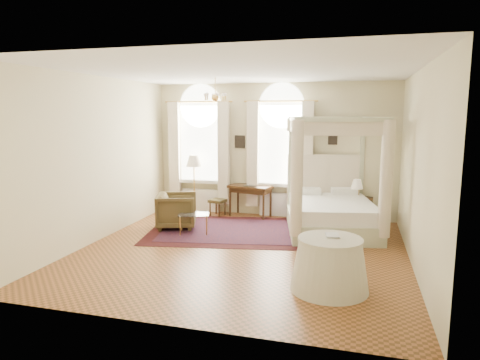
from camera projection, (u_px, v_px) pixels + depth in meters
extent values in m
plane|color=brown|center=(242.00, 251.00, 8.04)|extent=(6.00, 6.00, 0.00)
plane|color=beige|center=(273.00, 150.00, 10.64)|extent=(6.00, 0.00, 6.00)
plane|color=beige|center=(174.00, 193.00, 4.93)|extent=(6.00, 0.00, 6.00)
plane|color=beige|center=(97.00, 159.00, 8.57)|extent=(0.00, 6.00, 6.00)
plane|color=beige|center=(418.00, 170.00, 7.00)|extent=(0.00, 6.00, 6.00)
plane|color=white|center=(242.00, 71.00, 7.53)|extent=(6.00, 6.00, 0.00)
cube|color=white|center=(201.00, 143.00, 11.09)|extent=(1.10, 0.04, 1.90)
cylinder|color=white|center=(200.00, 106.00, 10.94)|extent=(1.10, 0.04, 1.10)
cube|color=white|center=(200.00, 181.00, 11.16)|extent=(1.32, 0.24, 0.08)
cube|color=beige|center=(175.00, 152.00, 11.14)|extent=(0.28, 0.14, 2.60)
cube|color=beige|center=(224.00, 154.00, 10.79)|extent=(0.28, 0.14, 2.60)
cube|color=white|center=(201.00, 200.00, 11.25)|extent=(1.00, 0.12, 0.58)
cube|color=white|center=(281.00, 144.00, 10.54)|extent=(1.10, 0.04, 1.90)
cylinder|color=white|center=(281.00, 105.00, 10.39)|extent=(1.10, 0.04, 1.10)
cube|color=white|center=(280.00, 185.00, 10.61)|extent=(1.32, 0.24, 0.08)
cube|color=beige|center=(253.00, 155.00, 10.59)|extent=(0.28, 0.14, 2.60)
cube|color=beige|center=(307.00, 156.00, 10.24)|extent=(0.28, 0.14, 2.60)
cube|color=white|center=(279.00, 205.00, 10.70)|extent=(1.00, 0.12, 0.58)
cylinder|color=#B88B3D|center=(215.00, 87.00, 8.94)|extent=(0.02, 0.02, 0.40)
sphere|color=#B88B3D|center=(215.00, 98.00, 8.97)|extent=(0.16, 0.16, 0.16)
sphere|color=beige|center=(225.00, 94.00, 8.91)|extent=(0.07, 0.07, 0.07)
sphere|color=beige|center=(223.00, 95.00, 9.12)|extent=(0.07, 0.07, 0.07)
sphere|color=beige|center=(213.00, 95.00, 9.17)|extent=(0.07, 0.07, 0.07)
sphere|color=beige|center=(205.00, 95.00, 9.02)|extent=(0.07, 0.07, 0.07)
sphere|color=beige|center=(207.00, 94.00, 8.81)|extent=(0.07, 0.07, 0.07)
sphere|color=beige|center=(217.00, 94.00, 8.75)|extent=(0.07, 0.07, 0.07)
cube|color=black|center=(240.00, 142.00, 10.81)|extent=(0.26, 0.03, 0.32)
cube|color=black|center=(333.00, 139.00, 10.19)|extent=(0.22, 0.03, 0.26)
cube|color=#B8BC99|center=(331.00, 223.00, 9.31)|extent=(2.23, 2.56, 0.38)
cube|color=white|center=(331.00, 208.00, 9.26)|extent=(2.11, 2.43, 0.30)
cube|color=beige|center=(325.00, 181.00, 10.25)|extent=(1.78, 0.46, 1.28)
cube|color=#B8BC99|center=(290.00, 170.00, 10.23)|extent=(0.11, 0.11, 2.44)
cube|color=#B8BC99|center=(361.00, 170.00, 10.14)|extent=(0.11, 0.11, 2.44)
cube|color=#B8BC99|center=(297.00, 184.00, 8.16)|extent=(0.11, 0.11, 2.44)
cube|color=#B8BC99|center=(386.00, 185.00, 8.06)|extent=(0.11, 0.11, 2.44)
cube|color=#B8BC99|center=(327.00, 118.00, 10.00)|extent=(1.78, 0.46, 0.09)
cube|color=#B8BC99|center=(343.00, 120.00, 7.92)|extent=(1.78, 0.46, 0.09)
cube|color=#B8BC99|center=(294.00, 119.00, 9.01)|extent=(0.55, 2.20, 0.09)
cube|color=#B8BC99|center=(375.00, 119.00, 8.91)|extent=(0.55, 2.20, 0.09)
cube|color=beige|center=(327.00, 125.00, 10.02)|extent=(1.84, 0.43, 0.30)
cube|color=beige|center=(343.00, 128.00, 7.95)|extent=(1.84, 0.43, 0.30)
cube|color=beige|center=(294.00, 126.00, 9.03)|extent=(0.52, 2.25, 0.30)
cube|color=beige|center=(375.00, 126.00, 8.93)|extent=(0.52, 2.25, 0.30)
cylinder|color=beige|center=(297.00, 179.00, 8.14)|extent=(0.23, 0.23, 2.23)
cylinder|color=beige|center=(386.00, 179.00, 8.05)|extent=(0.23, 0.23, 2.23)
cube|color=#3D2310|center=(360.00, 211.00, 9.90)|extent=(0.54, 0.51, 0.64)
cylinder|color=#B88B3D|center=(357.00, 192.00, 9.95)|extent=(0.12, 0.12, 0.20)
cone|color=beige|center=(357.00, 184.00, 9.92)|extent=(0.27, 0.27, 0.22)
cube|color=#3D2310|center=(250.00, 187.00, 10.63)|extent=(1.15, 0.77, 0.06)
cube|color=#3D2310|center=(250.00, 190.00, 10.64)|extent=(1.02, 0.64, 0.11)
cylinder|color=#3D2310|center=(238.00, 199.00, 11.09)|extent=(0.05, 0.05, 0.74)
cylinder|color=#3D2310|center=(271.00, 202.00, 10.66)|extent=(0.05, 0.05, 0.74)
cylinder|color=#3D2310|center=(230.00, 202.00, 10.72)|extent=(0.05, 0.05, 0.74)
cylinder|color=#3D2310|center=(263.00, 205.00, 10.29)|extent=(0.05, 0.05, 0.74)
imported|color=black|center=(251.00, 186.00, 10.49)|extent=(0.34, 0.23, 0.03)
cube|color=#453B1D|center=(218.00, 201.00, 10.77)|extent=(0.44, 0.44, 0.07)
cylinder|color=#3D2310|center=(210.00, 209.00, 10.76)|extent=(0.04, 0.04, 0.34)
cylinder|color=#3D2310|center=(219.00, 210.00, 10.62)|extent=(0.04, 0.04, 0.34)
cylinder|color=#3D2310|center=(216.00, 207.00, 10.99)|extent=(0.04, 0.04, 0.34)
cylinder|color=#3D2310|center=(225.00, 208.00, 10.85)|extent=(0.04, 0.04, 0.34)
imported|color=#46381E|center=(177.00, 211.00, 9.62)|extent=(1.08, 1.07, 0.78)
cube|color=white|center=(194.00, 214.00, 9.15)|extent=(0.75, 0.63, 0.02)
cylinder|color=#B88B3D|center=(180.00, 226.00, 8.99)|extent=(0.03, 0.03, 0.43)
cylinder|color=#B88B3D|center=(207.00, 226.00, 9.01)|extent=(0.03, 0.03, 0.43)
cylinder|color=#B88B3D|center=(182.00, 222.00, 9.34)|extent=(0.03, 0.03, 0.43)
cylinder|color=#B88B3D|center=(207.00, 221.00, 9.37)|extent=(0.03, 0.03, 0.43)
cylinder|color=#B88B3D|center=(195.00, 213.00, 11.01)|extent=(0.27, 0.27, 0.03)
cylinder|color=#B88B3D|center=(194.00, 188.00, 10.90)|extent=(0.04, 0.04, 1.33)
cone|color=beige|center=(194.00, 161.00, 10.79)|extent=(0.39, 0.39, 0.28)
cube|color=#3D0E11|center=(231.00, 231.00, 9.41)|extent=(3.92, 3.11, 0.01)
cube|color=black|center=(231.00, 230.00, 9.41)|extent=(3.28, 2.47, 0.01)
cone|color=beige|center=(329.00, 265.00, 6.23)|extent=(1.14, 1.14, 0.74)
cylinder|color=beige|center=(330.00, 240.00, 6.17)|extent=(0.93, 0.93, 0.04)
imported|color=black|center=(326.00, 235.00, 6.28)|extent=(0.23, 0.28, 0.02)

